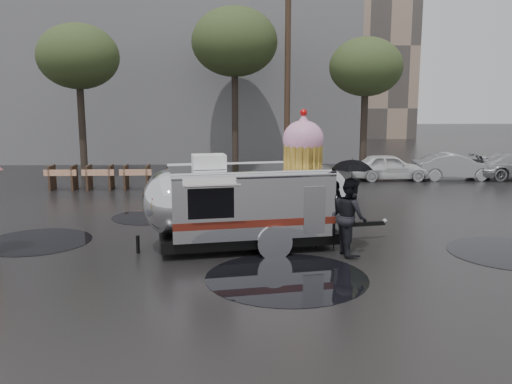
{
  "coord_description": "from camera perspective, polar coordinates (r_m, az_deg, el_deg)",
  "views": [
    {
      "loc": [
        -0.05,
        -12.17,
        3.83
      ],
      "look_at": [
        0.49,
        1.21,
        1.42
      ],
      "focal_mm": 38.0,
      "sensor_mm": 36.0,
      "label": 1
    }
  ],
  "objects": [
    {
      "name": "tripod",
      "position": [
        13.85,
        7.28,
        -2.58
      ],
      "size": [
        0.52,
        0.57,
        1.37
      ],
      "rotation": [
        0.0,
        0.0,
        -0.11
      ],
      "color": "black",
      "rests_on": "ground"
    },
    {
      "name": "airstream_trailer",
      "position": [
        13.64,
        -0.5,
        -0.72
      ],
      "size": [
        6.53,
        3.17,
        3.55
      ],
      "rotation": [
        0.0,
        0.0,
        0.17
      ],
      "color": "silver",
      "rests_on": "ground"
    },
    {
      "name": "grey_building",
      "position": [
        36.48,
        -8.79,
        14.27
      ],
      "size": [
        22.0,
        12.0,
        13.0
      ],
      "primitive_type": "cube",
      "color": "#5F5E63",
      "rests_on": "ground"
    },
    {
      "name": "utility_pole",
      "position": [
        26.31,
        3.33,
        11.89
      ],
      "size": [
        1.6,
        0.28,
        9.0
      ],
      "color": "#473323",
      "rests_on": "ground"
    },
    {
      "name": "umbrella_black",
      "position": [
        13.05,
        10.06,
        1.77
      ],
      "size": [
        1.18,
        1.18,
        2.36
      ],
      "color": "black",
      "rests_on": "ground"
    },
    {
      "name": "person_right",
      "position": [
        13.24,
        9.93,
        -2.56
      ],
      "size": [
        0.63,
        0.97,
        1.88
      ],
      "primitive_type": "imported",
      "rotation": [
        0.0,
        0.0,
        1.72
      ],
      "color": "black",
      "rests_on": "ground"
    },
    {
      "name": "puddles",
      "position": [
        13.58,
        0.14,
        -6.16
      ],
      "size": [
        14.98,
        8.81,
        0.01
      ],
      "color": "black",
      "rests_on": "ground"
    },
    {
      "name": "tree_right",
      "position": [
        25.92,
        11.48,
        12.7
      ],
      "size": [
        3.36,
        3.36,
        6.42
      ],
      "color": "#382D26",
      "rests_on": "ground"
    },
    {
      "name": "ground",
      "position": [
        12.76,
        -1.99,
        -7.28
      ],
      "size": [
        120.0,
        120.0,
        0.0
      ],
      "primitive_type": "plane",
      "color": "black",
      "rests_on": "ground"
    },
    {
      "name": "tree_mid",
      "position": [
        27.29,
        -2.27,
        15.46
      ],
      "size": [
        4.2,
        4.2,
        8.03
      ],
      "color": "#382D26",
      "rests_on": "ground"
    },
    {
      "name": "parked_cars",
      "position": [
        27.09,
        23.64,
        2.74
      ],
      "size": [
        13.2,
        1.9,
        1.5
      ],
      "color": "silver",
      "rests_on": "ground"
    },
    {
      "name": "barricade_row",
      "position": [
        23.05,
        -16.09,
        1.54
      ],
      "size": [
        4.3,
        0.8,
        1.0
      ],
      "color": "#473323",
      "rests_on": "ground"
    },
    {
      "name": "tree_left",
      "position": [
        26.17,
        -18.21,
        13.32
      ],
      "size": [
        3.64,
        3.64,
        6.95
      ],
      "color": "#382D26",
      "rests_on": "ground"
    }
  ]
}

